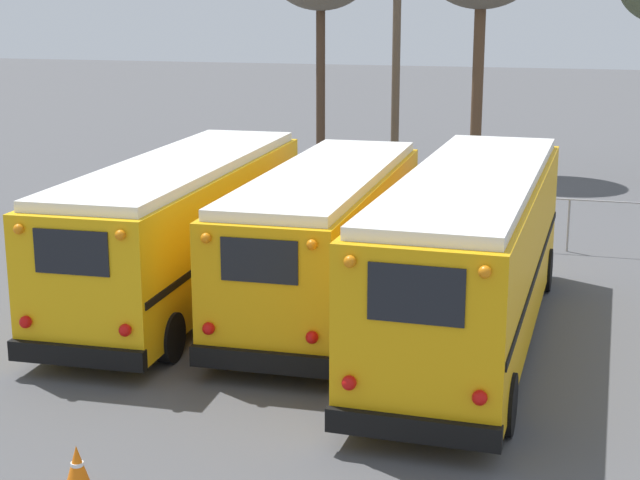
% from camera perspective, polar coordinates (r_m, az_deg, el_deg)
% --- Properties ---
extents(ground_plane, '(160.00, 160.00, 0.00)m').
position_cam_1_polar(ground_plane, '(20.27, -0.35, -4.75)').
color(ground_plane, '#4C4C4F').
extents(school_bus_0, '(2.94, 10.39, 3.11)m').
position_cam_1_polar(school_bus_0, '(21.58, -7.97, 0.92)').
color(school_bus_0, '#EAAA0F').
rests_on(school_bus_0, ground).
extents(school_bus_1, '(2.76, 9.44, 3.02)m').
position_cam_1_polar(school_bus_1, '(20.66, 0.36, 0.33)').
color(school_bus_1, '#E5A00C').
rests_on(school_bus_1, ground).
extents(school_bus_2, '(2.76, 10.75, 3.33)m').
position_cam_1_polar(school_bus_2, '(18.76, 8.73, -0.69)').
color(school_bus_2, '#E5A00C').
rests_on(school_bus_2, ground).
extents(utility_pole, '(1.80, 0.26, 8.02)m').
position_cam_1_polar(utility_pole, '(31.51, 4.44, 9.66)').
color(utility_pole, brown).
rests_on(utility_pole, ground).
extents(fence_line, '(14.47, 0.06, 1.42)m').
position_cam_1_polar(fence_line, '(26.93, 4.03, 2.04)').
color(fence_line, '#939399').
rests_on(fence_line, ground).
extents(traffic_cone, '(0.36, 0.36, 0.60)m').
position_cam_1_polar(traffic_cone, '(14.01, -13.94, -12.66)').
color(traffic_cone, orange).
rests_on(traffic_cone, ground).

